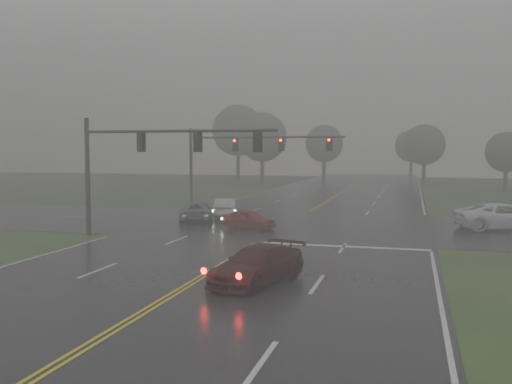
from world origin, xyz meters
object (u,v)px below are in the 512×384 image
(sedan_maroon, at_px, (257,284))
(signal_gantry_far, at_px, (238,152))
(sedan_red, at_px, (249,229))
(sedan_silver, at_px, (226,218))
(pickup_white, at_px, (504,230))
(car_grey, at_px, (197,221))
(signal_gantry_near, at_px, (142,154))

(sedan_maroon, relative_size, signal_gantry_far, 0.36)
(sedan_red, bearing_deg, sedan_silver, 50.28)
(sedan_maroon, bearing_deg, signal_gantry_far, 126.83)
(sedan_maroon, relative_size, sedan_red, 1.34)
(pickup_white, bearing_deg, signal_gantry_far, 53.96)
(sedan_maroon, xyz_separation_m, car_grey, (-8.93, 16.80, 0.00))
(sedan_red, xyz_separation_m, signal_gantry_far, (-4.12, 10.91, 4.76))
(sedan_red, bearing_deg, pickup_white, -57.89)
(sedan_red, xyz_separation_m, pickup_white, (15.28, 3.69, 0.00))
(sedan_red, height_order, signal_gantry_far, signal_gantry_far)
(car_grey, relative_size, signal_gantry_far, 0.37)
(sedan_red, distance_m, signal_gantry_far, 12.59)
(sedan_maroon, relative_size, car_grey, 0.98)
(sedan_maroon, distance_m, pickup_white, 20.72)
(sedan_silver, distance_m, signal_gantry_near, 11.28)
(car_grey, bearing_deg, sedan_red, 128.72)
(sedan_silver, height_order, signal_gantry_near, signal_gantry_near)
(sedan_silver, bearing_deg, sedan_red, 107.63)
(sedan_silver, bearing_deg, signal_gantry_far, -95.02)
(sedan_red, distance_m, sedan_silver, 6.09)
(signal_gantry_far, bearing_deg, signal_gantry_near, -92.39)
(sedan_red, relative_size, pickup_white, 0.60)
(car_grey, height_order, signal_gantry_far, signal_gantry_far)
(sedan_silver, distance_m, signal_gantry_far, 7.50)
(pickup_white, distance_m, signal_gantry_far, 21.24)
(sedan_silver, xyz_separation_m, signal_gantry_far, (-0.92, 5.73, 4.76))
(sedan_maroon, distance_m, signal_gantry_far, 26.63)
(sedan_silver, distance_m, car_grey, 2.68)
(sedan_red, xyz_separation_m, car_grey, (-4.61, 2.90, 0.00))
(sedan_maroon, xyz_separation_m, signal_gantry_far, (-8.44, 24.81, 4.76))
(sedan_maroon, bearing_deg, sedan_silver, 129.57)
(car_grey, height_order, signal_gantry_near, signal_gantry_near)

